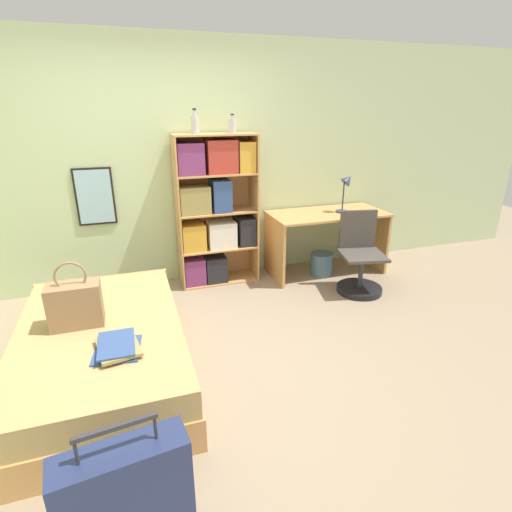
{
  "coord_description": "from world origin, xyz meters",
  "views": [
    {
      "loc": [
        -0.34,
        -2.73,
        1.91
      ],
      "look_at": [
        0.63,
        0.19,
        0.75
      ],
      "focal_mm": 28.0,
      "sensor_mm": 36.0,
      "label": 1
    }
  ],
  "objects_px": {
    "handbag": "(75,304)",
    "book_stack_on_bed": "(117,347)",
    "bed": "(103,350)",
    "bottle_green": "(195,124)",
    "suitcase": "(127,502)",
    "desk": "(327,230)",
    "bottle_brown": "(233,126)",
    "waste_bin": "(321,264)",
    "bookcase": "(213,209)",
    "desk_lamp": "(347,186)",
    "desk_chair": "(360,267)"
  },
  "relations": [
    {
      "from": "bottle_green",
      "to": "bottle_brown",
      "type": "xyz_separation_m",
      "value": [
        0.38,
        -0.01,
        -0.02
      ]
    },
    {
      "from": "handbag",
      "to": "bookcase",
      "type": "height_order",
      "value": "bookcase"
    },
    {
      "from": "suitcase",
      "to": "book_stack_on_bed",
      "type": "bearing_deg",
      "value": 90.98
    },
    {
      "from": "bed",
      "to": "desk_lamp",
      "type": "relative_size",
      "value": 4.1
    },
    {
      "from": "desk",
      "to": "desk_lamp",
      "type": "bearing_deg",
      "value": -8.92
    },
    {
      "from": "waste_bin",
      "to": "bed",
      "type": "bearing_deg",
      "value": -153.26
    },
    {
      "from": "handbag",
      "to": "suitcase",
      "type": "distance_m",
      "value": 1.49
    },
    {
      "from": "book_stack_on_bed",
      "to": "waste_bin",
      "type": "height_order",
      "value": "book_stack_on_bed"
    },
    {
      "from": "bed",
      "to": "desk_chair",
      "type": "height_order",
      "value": "desk_chair"
    },
    {
      "from": "bottle_green",
      "to": "bottle_brown",
      "type": "height_order",
      "value": "bottle_green"
    },
    {
      "from": "bed",
      "to": "desk_chair",
      "type": "distance_m",
      "value": 2.71
    },
    {
      "from": "desk",
      "to": "desk_chair",
      "type": "xyz_separation_m",
      "value": [
        0.11,
        -0.59,
        -0.26
      ]
    },
    {
      "from": "book_stack_on_bed",
      "to": "desk_chair",
      "type": "relative_size",
      "value": 0.43
    },
    {
      "from": "bookcase",
      "to": "desk_lamp",
      "type": "height_order",
      "value": "bookcase"
    },
    {
      "from": "desk",
      "to": "bottle_green",
      "type": "bearing_deg",
      "value": 175.26
    },
    {
      "from": "handbag",
      "to": "desk",
      "type": "relative_size",
      "value": 0.36
    },
    {
      "from": "book_stack_on_bed",
      "to": "suitcase",
      "type": "relative_size",
      "value": 0.51
    },
    {
      "from": "handbag",
      "to": "desk_chair",
      "type": "height_order",
      "value": "handbag"
    },
    {
      "from": "bottle_green",
      "to": "waste_bin",
      "type": "bearing_deg",
      "value": -7.65
    },
    {
      "from": "suitcase",
      "to": "desk",
      "type": "xyz_separation_m",
      "value": [
        2.36,
        2.68,
        0.23
      ]
    },
    {
      "from": "book_stack_on_bed",
      "to": "suitcase",
      "type": "bearing_deg",
      "value": -89.02
    },
    {
      "from": "suitcase",
      "to": "bottle_green",
      "type": "distance_m",
      "value": 3.27
    },
    {
      "from": "handbag",
      "to": "desk_chair",
      "type": "distance_m",
      "value": 2.85
    },
    {
      "from": "handbag",
      "to": "bottle_brown",
      "type": "xyz_separation_m",
      "value": [
        1.54,
        1.36,
        1.12
      ]
    },
    {
      "from": "desk_chair",
      "to": "desk",
      "type": "bearing_deg",
      "value": 100.29
    },
    {
      "from": "bottle_green",
      "to": "desk",
      "type": "distance_m",
      "value": 1.92
    },
    {
      "from": "bottle_green",
      "to": "desk",
      "type": "xyz_separation_m",
      "value": [
        1.48,
        -0.12,
        -1.21
      ]
    },
    {
      "from": "bed",
      "to": "suitcase",
      "type": "relative_size",
      "value": 2.63
    },
    {
      "from": "bottle_green",
      "to": "desk_chair",
      "type": "distance_m",
      "value": 2.28
    },
    {
      "from": "desk_chair",
      "to": "suitcase",
      "type": "bearing_deg",
      "value": -139.74
    },
    {
      "from": "desk",
      "to": "bookcase",
      "type": "bearing_deg",
      "value": 173.78
    },
    {
      "from": "bottle_green",
      "to": "handbag",
      "type": "bearing_deg",
      "value": -130.27
    },
    {
      "from": "bottle_brown",
      "to": "desk_lamp",
      "type": "xyz_separation_m",
      "value": [
        1.3,
        -0.14,
        -0.67
      ]
    },
    {
      "from": "desk_lamp",
      "to": "desk",
      "type": "bearing_deg",
      "value": 171.08
    },
    {
      "from": "bed",
      "to": "bookcase",
      "type": "height_order",
      "value": "bookcase"
    },
    {
      "from": "handbag",
      "to": "desk_lamp",
      "type": "height_order",
      "value": "desk_lamp"
    },
    {
      "from": "suitcase",
      "to": "desk_chair",
      "type": "relative_size",
      "value": 0.83
    },
    {
      "from": "bottle_brown",
      "to": "desk_chair",
      "type": "distance_m",
      "value": 2.01
    },
    {
      "from": "desk",
      "to": "waste_bin",
      "type": "xyz_separation_m",
      "value": [
        -0.08,
        -0.07,
        -0.4
      ]
    },
    {
      "from": "bed",
      "to": "bottle_green",
      "type": "height_order",
      "value": "bottle_green"
    },
    {
      "from": "handbag",
      "to": "book_stack_on_bed",
      "type": "height_order",
      "value": "handbag"
    },
    {
      "from": "bottle_brown",
      "to": "book_stack_on_bed",
      "type": "bearing_deg",
      "value": -125.53
    },
    {
      "from": "bottle_green",
      "to": "desk",
      "type": "height_order",
      "value": "bottle_green"
    },
    {
      "from": "bed",
      "to": "desk_chair",
      "type": "relative_size",
      "value": 2.18
    },
    {
      "from": "bed",
      "to": "handbag",
      "type": "xyz_separation_m",
      "value": [
        -0.14,
        0.04,
        0.38
      ]
    },
    {
      "from": "bottle_brown",
      "to": "desk_lamp",
      "type": "height_order",
      "value": "bottle_brown"
    },
    {
      "from": "bed",
      "to": "suitcase",
      "type": "height_order",
      "value": "suitcase"
    },
    {
      "from": "book_stack_on_bed",
      "to": "bookcase",
      "type": "xyz_separation_m",
      "value": [
        1.05,
        1.83,
        0.39
      ]
    },
    {
      "from": "bottle_brown",
      "to": "waste_bin",
      "type": "height_order",
      "value": "bottle_brown"
    },
    {
      "from": "desk_lamp",
      "to": "waste_bin",
      "type": "bearing_deg",
      "value": -173.17
    }
  ]
}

